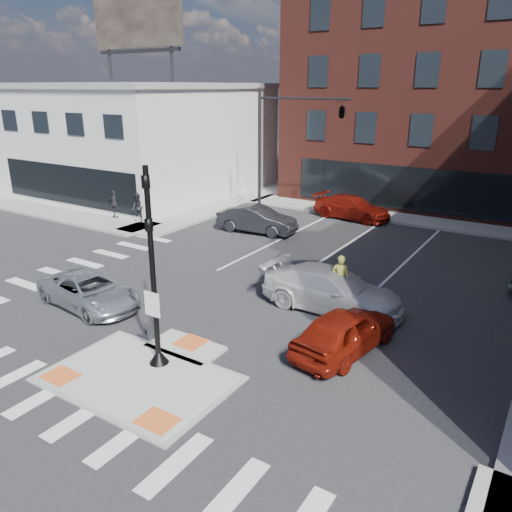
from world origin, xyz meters
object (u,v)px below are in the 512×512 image
Objects in this scene: pedestrian_a at (138,208)px; white_pickup at (332,290)px; bg_car_dark at (257,219)px; pedestrian_b at (115,204)px; red_sedan at (345,331)px; bg_car_red at (352,207)px; cyclist at (339,292)px; silver_suv at (89,291)px.

white_pickup is at bearing 0.10° from pedestrian_a.
white_pickup is 10.97m from bg_car_dark.
pedestrian_a is 2.11m from pedestrian_b.
red_sedan reaches higher than bg_car_red.
cyclist reaches higher than pedestrian_a.
pedestrian_a is at bearing -20.91° from pedestrian_b.
bg_car_red is (3.43, 5.94, -0.04)m from bg_car_dark.
red_sedan is 17.28m from bg_car_red.
white_pickup is (7.97, 4.80, 0.16)m from silver_suv.
silver_suv is at bearing 174.90° from bg_car_dark.
cyclist is 1.24× the size of pedestrian_a.
bg_car_dark is at bearing 156.12° from bg_car_red.
silver_suv is 9.87m from red_sedan.
bg_car_dark is (-9.78, 10.14, 0.03)m from red_sedan.
cyclist is (4.96, -13.34, 0.02)m from bg_car_red.
red_sedan is 20.42m from pedestrian_b.
pedestrian_a reaches higher than white_pickup.
pedestrian_a is (-7.14, 9.70, 0.41)m from silver_suv.
silver_suv is 9.55m from cyclist.
silver_suv is 2.59× the size of pedestrian_b.
pedestrian_b reaches higher than white_pickup.
red_sedan is 2.39× the size of pedestrian_a.
bg_car_dark is 6.86m from bg_car_red.
bg_car_dark is at bearing 7.01° from silver_suv.
bg_car_red is at bearing -59.15° from red_sedan.
red_sedan is 1.92× the size of cyclist.
silver_suv is 12.05m from pedestrian_a.
red_sedan is at bearing -141.75° from bg_car_dark.
cyclist is at bearing -53.46° from silver_suv.
bg_car_dark is 2.08× the size of cyclist.
silver_suv is 12.20m from bg_car_dark.
red_sedan is 14.09m from bg_car_dark.
pedestrian_a reaches higher than silver_suv.
bg_car_dark is 2.58× the size of pedestrian_a.
pedestrian_b reaches higher than bg_car_dark.
white_pickup is at bearing -34.46° from pedestrian_b.
bg_car_red is (-4.67, 13.34, -0.07)m from white_pickup.
pedestrian_b is (-17.51, 5.00, 0.28)m from cyclist.
bg_car_dark is 2.63× the size of pedestrian_b.
bg_car_dark is 0.92× the size of bg_car_red.
cyclist is (8.39, -7.40, -0.01)m from bg_car_dark.
red_sedan is at bearing -152.31° from bg_car_red.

